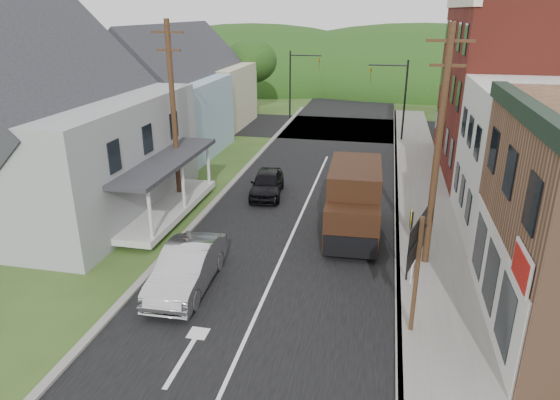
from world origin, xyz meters
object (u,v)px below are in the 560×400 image
Objects in this scene: dark_sedan at (267,183)px; delivery_van at (354,202)px; warning_sign at (410,234)px; route_sign_cluster at (416,258)px; silver_sedan at (187,268)px.

dark_sedan is 6.39m from delivery_van.
route_sign_cluster is at bearing -87.39° from warning_sign.
warning_sign is at bearing -54.93° from dark_sedan.
silver_sedan is at bearing -172.72° from route_sign_cluster.
warning_sign is (2.23, -3.90, 0.42)m from delivery_van.
route_sign_cluster is at bearing -74.09° from delivery_van.
delivery_van is at bearing 123.64° from route_sign_cluster.
delivery_van reaches higher than warning_sign.
silver_sedan is 0.86× the size of delivery_van.
route_sign_cluster reaches higher than silver_sedan.
silver_sedan is 9.90m from dark_sedan.
route_sign_cluster is at bearing -10.64° from silver_sedan.
delivery_van is at bearing 121.64° from warning_sign.
silver_sedan is 8.00m from delivery_van.
delivery_van is 1.48× the size of route_sign_cluster.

